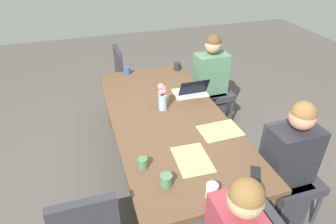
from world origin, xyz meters
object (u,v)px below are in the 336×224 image
Objects in this scene: chair_near_left_far at (287,166)px; coffee_mug_centre_right at (166,180)px; phone_black at (256,173)px; coffee_mug_near_right at (143,163)px; coffee_mug_far_left at (212,191)px; person_near_left_near at (210,86)px; coffee_mug_near_left at (127,70)px; flower_vase at (162,96)px; person_near_left_far at (287,171)px; chair_near_left_near at (211,84)px; chair_head_right_right_mid at (128,76)px; laptop_near_left_near at (192,91)px; dining_table at (168,122)px; coffee_mug_centre_left at (177,66)px.

chair_near_left_far reaches higher than coffee_mug_centre_right.
chair_near_left_far is 6.00× the size of phone_black.
coffee_mug_far_left is (-0.42, -0.37, 0.01)m from coffee_mug_near_right.
coffee_mug_near_right is 0.56m from coffee_mug_far_left.
person_near_left_near reaches higher than coffee_mug_near_left.
flower_vase reaches higher than coffee_mug_near_right.
person_near_left_near and person_near_left_far have the same top height.
chair_near_left_near is 2.00m from coffee_mug_near_right.
chair_near_left_far is at bearing -156.80° from chair_head_right_right_mid.
chair_near_left_far is at bearing -150.19° from coffee_mug_near_left.
flower_vase is 0.87× the size of laptop_near_left_near.
dining_table is 1.13m from person_near_left_far.
coffee_mug_near_left reaches higher than dining_table.
coffee_mug_near_right is 0.83m from phone_black.
chair_near_left_far is 9.69× the size of coffee_mug_centre_left.
coffee_mug_near_right is at bearing -81.74° from phone_black.
chair_head_right_right_mid is 10.87× the size of coffee_mug_near_left.
person_near_left_far reaches higher than laptop_near_left_near.
chair_near_left_near is 0.82m from laptop_near_left_near.
chair_near_left_near is 0.10m from person_near_left_near.
coffee_mug_centre_right is at bearing 91.53° from person_near_left_far.
chair_near_left_far reaches higher than dining_table.
chair_near_left_far is 1.27m from coffee_mug_near_right.
coffee_mug_far_left is (-1.18, 0.01, -0.09)m from flower_vase.
coffee_mug_far_left is at bearing -127.45° from coffee_mug_centre_right.
chair_head_right_right_mid is at bearing -137.90° from phone_black.
chair_near_left_far is 1.00× the size of chair_head_right_right_mid.
laptop_near_left_near is (-1.17, -0.48, 0.27)m from chair_head_right_right_mid.
chair_near_left_near is 0.75× the size of person_near_left_far.
flower_vase is (-0.76, 0.90, 0.38)m from chair_near_left_near.
person_near_left_far is (-1.71, 0.10, 0.03)m from chair_near_left_near.
dining_table is 2.55× the size of chair_near_left_far.
person_near_left_near is 4.28× the size of flower_vase.
person_near_left_near is 2.06m from coffee_mug_far_left.
person_near_left_far is at bearing 141.24° from chair_near_left_far.
phone_black is (0.10, -0.40, -0.05)m from coffee_mug_far_left.
chair_near_left_far is (-0.73, -0.85, -0.17)m from dining_table.
person_near_left_far is at bearing -159.81° from laptop_near_left_near.
person_near_left_near is 14.43× the size of coffee_mug_near_left.
coffee_mug_centre_right is at bearing 177.11° from coffee_mug_near_left.
coffee_mug_far_left is at bearing 179.37° from flower_vase.
coffee_mug_centre_left is (-0.07, -0.62, 0.01)m from coffee_mug_near_left.
chair_head_right_right_mid is at bearing 4.07° from dining_table.
coffee_mug_far_left is (-2.10, -0.16, 0.01)m from coffee_mug_near_left.
coffee_mug_centre_left is 1.96m from coffee_mug_centre_right.
coffee_mug_centre_left is (0.09, 0.45, 0.28)m from chair_near_left_near.
coffee_mug_near_right is 1.81m from coffee_mug_centre_left.
person_near_left_near is 7.97× the size of phone_black.
flower_vase is at bearing -15.28° from coffee_mug_centre_right.
person_near_left_far reaches higher than chair_head_right_right_mid.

